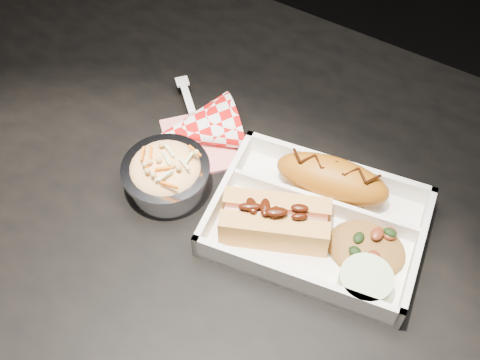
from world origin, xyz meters
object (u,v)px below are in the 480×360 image
at_px(dining_table, 237,249).
at_px(food_tray, 317,224).
at_px(napkin_fork, 197,128).
at_px(foil_coleslaw_cup, 166,173).
at_px(hotdog, 275,219).
at_px(fried_pastry, 332,179).

height_order(dining_table, food_tray, food_tray).
relative_size(food_tray, napkin_fork, 1.73).
bearing_deg(foil_coleslaw_cup, food_tray, 13.05).
bearing_deg(dining_table, napkin_fork, 144.67).
height_order(dining_table, hotdog, hotdog).
bearing_deg(foil_coleslaw_cup, napkin_fork, 100.51).
xyz_separation_m(food_tray, foil_coleslaw_cup, (-0.19, -0.04, 0.02)).
height_order(fried_pastry, hotdog, hotdog).
height_order(food_tray, napkin_fork, napkin_fork).
bearing_deg(dining_table, food_tray, 18.20).
distance_m(fried_pastry, napkin_fork, 0.20).
bearing_deg(food_tray, fried_pastry, 90.00).
relative_size(food_tray, fried_pastry, 1.91).
distance_m(dining_table, foil_coleslaw_cup, 0.16).
xyz_separation_m(foil_coleslaw_cup, napkin_fork, (-0.02, 0.09, -0.01)).
bearing_deg(dining_table, hotdog, -2.37).
height_order(hotdog, napkin_fork, napkin_fork).
xyz_separation_m(dining_table, foil_coleslaw_cup, (-0.10, -0.01, 0.12)).
height_order(hotdog, foil_coleslaw_cup, foil_coleslaw_cup).
bearing_deg(hotdog, foil_coleslaw_cup, 160.54).
bearing_deg(foil_coleslaw_cup, fried_pastry, 28.45).
bearing_deg(napkin_fork, foil_coleslaw_cup, -37.00).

